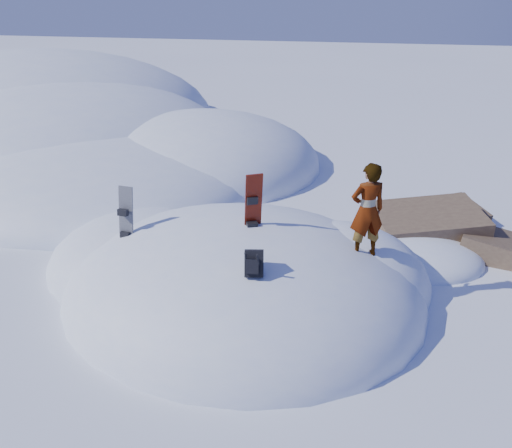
% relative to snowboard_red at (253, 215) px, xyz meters
% --- Properties ---
extents(ground, '(120.00, 120.00, 0.00)m').
position_rel_snowboard_red_xyz_m(ground, '(-0.21, -0.06, -1.68)').
color(ground, white).
rests_on(ground, ground).
extents(snow_mound, '(8.00, 6.00, 3.00)m').
position_rel_snowboard_red_xyz_m(snow_mound, '(-0.38, 0.18, -1.68)').
color(snow_mound, white).
rests_on(snow_mound, ground).
extents(snow_ridge, '(21.50, 18.50, 6.40)m').
position_rel_snowboard_red_xyz_m(snow_ridge, '(-10.65, 9.79, -1.68)').
color(snow_ridge, white).
rests_on(snow_ridge, ground).
extents(rock_outcrop, '(4.68, 4.41, 1.68)m').
position_rel_snowboard_red_xyz_m(rock_outcrop, '(3.51, 2.95, -1.67)').
color(rock_outcrop, brown).
rests_on(rock_outcrop, ground).
extents(snowboard_red, '(0.39, 0.37, 1.66)m').
position_rel_snowboard_red_xyz_m(snowboard_red, '(0.00, 0.00, 0.00)').
color(snowboard_red, '#B52109').
rests_on(snowboard_red, snow_mound).
extents(snowboard_dark, '(0.31, 0.30, 1.53)m').
position_rel_snowboard_red_xyz_m(snowboard_dark, '(-2.43, -0.29, -0.35)').
color(snowboard_dark, black).
rests_on(snowboard_dark, snow_mound).
extents(backpack, '(0.37, 0.44, 0.50)m').
position_rel_snowboard_red_xyz_m(backpack, '(0.39, -1.41, -0.19)').
color(backpack, black).
rests_on(backpack, snow_mound).
extents(gear_pile, '(0.95, 0.74, 0.25)m').
position_rel_snowboard_red_xyz_m(gear_pile, '(-2.57, -1.26, -1.56)').
color(gear_pile, black).
rests_on(gear_pile, ground).
extents(person, '(0.75, 0.65, 1.72)m').
position_rel_snowboard_red_xyz_m(person, '(2.01, 0.14, 0.25)').
color(person, slate).
rests_on(person, snow_mound).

